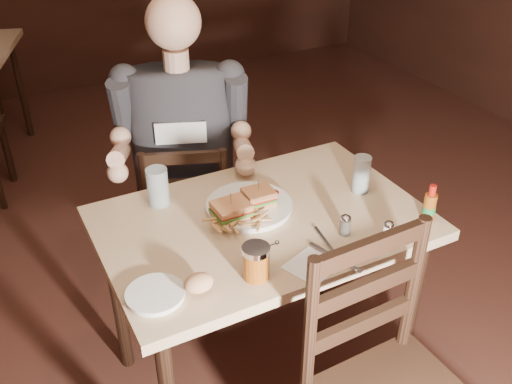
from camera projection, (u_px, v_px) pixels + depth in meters
name	position (u px, v px, depth m)	size (l,w,h in m)	color
room_shell	(214.00, 42.00, 1.61)	(7.00, 7.00, 7.00)	#331610
main_table	(262.00, 239.00, 2.02)	(1.12, 0.75, 0.77)	tan
chair_far	(188.00, 216.00, 2.59)	(0.39, 0.43, 0.85)	black
diner	(180.00, 120.00, 2.28)	(0.56, 0.44, 0.97)	#2D2C31
dinner_plate	(249.00, 207.00, 2.02)	(0.30, 0.30, 0.02)	white
sandwich_left	(231.00, 205.00, 1.92)	(0.12, 0.10, 0.10)	#DA8A51
sandwich_right	(259.00, 193.00, 1.99)	(0.10, 0.09, 0.09)	#DA8A51
fries_pile	(239.00, 221.00, 1.90)	(0.23, 0.17, 0.04)	tan
ketchup_dollop	(273.00, 193.00, 2.07)	(0.04, 0.04, 0.01)	maroon
glass_left	(158.00, 187.00, 2.01)	(0.08, 0.08, 0.14)	silver
glass_right	(361.00, 174.00, 2.09)	(0.06, 0.06, 0.14)	silver
hot_sauce	(430.00, 203.00, 1.93)	(0.04, 0.04, 0.14)	#8A4310
salt_shaker	(388.00, 231.00, 1.85)	(0.04, 0.04, 0.07)	white
pepper_shaker	(345.00, 225.00, 1.88)	(0.04, 0.04, 0.07)	#38332D
syrup_dispenser	(256.00, 262.00, 1.68)	(0.09, 0.09, 0.11)	#8A4310
napkin	(312.00, 266.00, 1.75)	(0.14, 0.13, 0.00)	white
knife	(335.00, 257.00, 1.78)	(0.01, 0.20, 0.00)	silver
fork	(324.00, 240.00, 1.86)	(0.01, 0.15, 0.00)	silver
side_plate	(155.00, 295.00, 1.63)	(0.17, 0.17, 0.01)	white
bread_roll	(198.00, 283.00, 1.63)	(0.09, 0.07, 0.05)	tan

